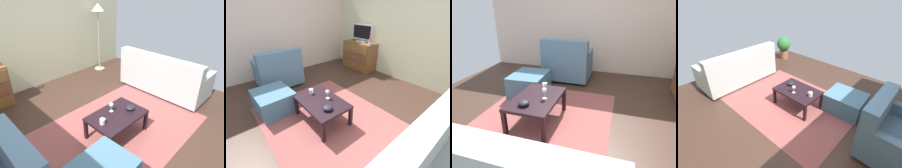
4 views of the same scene
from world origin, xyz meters
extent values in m
cube|color=#3D281F|center=(0.00, 0.00, -0.03)|extent=(5.37, 5.07, 0.05)
cube|color=beige|center=(0.00, 2.30, 1.30)|extent=(5.37, 0.12, 2.61)
cube|color=brown|center=(0.20, -0.20, 0.00)|extent=(2.60, 1.90, 0.01)
cube|color=black|center=(-0.37, 0.01, 0.17)|extent=(0.05, 0.05, 0.34)
cube|color=black|center=(0.44, 0.01, 0.17)|extent=(0.05, 0.05, 0.34)
cube|color=black|center=(-0.37, -0.52, 0.17)|extent=(0.05, 0.05, 0.34)
cube|color=black|center=(0.44, -0.52, 0.17)|extent=(0.05, 0.05, 0.34)
cube|color=black|center=(0.03, -0.26, 0.36)|extent=(0.87, 0.59, 0.04)
cylinder|color=silver|center=(0.03, -0.14, 0.38)|extent=(0.06, 0.06, 0.00)
cylinder|color=silver|center=(0.03, -0.14, 0.42)|extent=(0.01, 0.01, 0.09)
sphere|color=silver|center=(0.03, -0.14, 0.50)|extent=(0.07, 0.07, 0.07)
cylinder|color=silver|center=(-0.28, -0.27, 0.42)|extent=(0.08, 0.08, 0.08)
torus|color=silver|center=(-0.23, -0.27, 0.42)|extent=(0.05, 0.01, 0.05)
ellipsoid|color=black|center=(0.28, -0.32, 0.41)|extent=(0.15, 0.15, 0.07)
cylinder|color=#332319|center=(2.18, -0.85, 0.03)|extent=(0.05, 0.05, 0.05)
cylinder|color=#332319|center=(2.18, 0.82, 0.03)|extent=(0.05, 0.05, 0.05)
cylinder|color=#332319|center=(1.49, -0.85, 0.03)|extent=(0.05, 0.05, 0.05)
cylinder|color=#332319|center=(1.49, 0.82, 0.03)|extent=(0.05, 0.05, 0.05)
cube|color=#A9B0AD|center=(1.84, -0.01, 0.23)|extent=(0.85, 1.83, 0.35)
cube|color=#A9B0AD|center=(1.51, -0.01, 0.65)|extent=(0.20, 1.83, 0.48)
cube|color=#A9B0AD|center=(1.84, -0.87, 0.50)|extent=(0.81, 0.12, 0.20)
cube|color=#A9B0AD|center=(1.84, 0.84, 0.50)|extent=(0.81, 0.12, 0.20)
cylinder|color=brown|center=(2.11, -0.24, 0.48)|extent=(0.16, 0.40, 0.16)
cube|color=slate|center=(-1.44, -0.32, 0.66)|extent=(0.20, 0.95, 0.47)
cylinder|color=#A59E8C|center=(1.68, 1.94, 0.01)|extent=(0.28, 0.28, 0.02)
cylinder|color=#A59E8C|center=(1.68, 1.94, 0.79)|extent=(0.02, 0.02, 1.54)
cone|color=beige|center=(1.68, 1.94, 1.65)|extent=(0.32, 0.32, 0.18)
camera|label=1|loc=(-1.75, -1.89, 2.14)|focal=31.06mm
camera|label=2|loc=(1.72, -1.33, 1.71)|focal=23.70mm
camera|label=3|loc=(2.13, 0.79, 1.55)|focal=30.56mm
camera|label=4|loc=(-1.76, 1.90, 2.22)|focal=26.83mm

